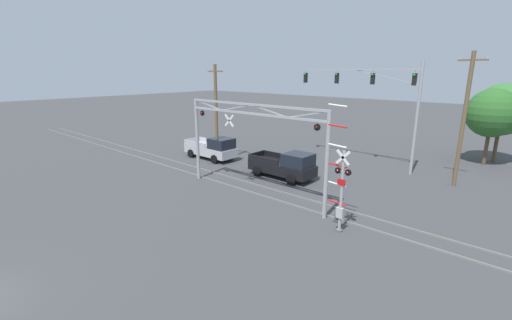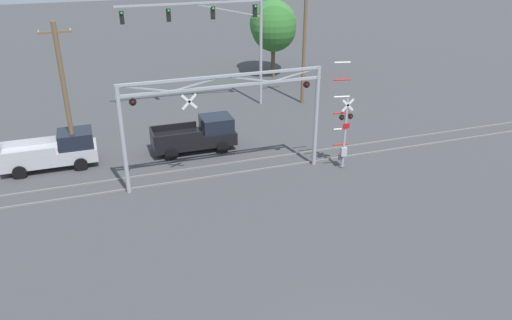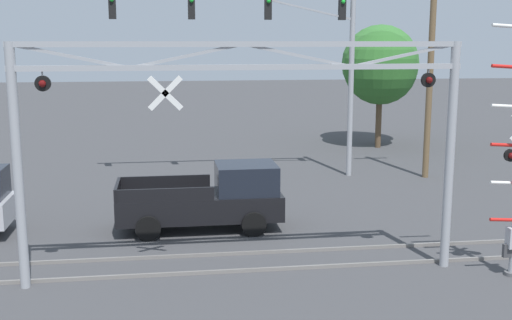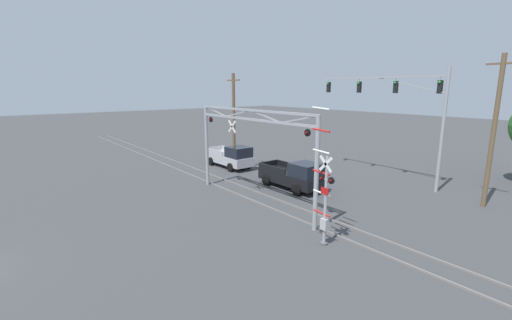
{
  "view_description": "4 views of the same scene",
  "coord_description": "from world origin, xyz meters",
  "px_view_note": "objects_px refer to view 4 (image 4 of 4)",
  "views": [
    {
      "loc": [
        14.8,
        -0.81,
        8.19
      ],
      "look_at": [
        -1.83,
        17.89,
        1.66
      ],
      "focal_mm": 24.0,
      "sensor_mm": 36.0,
      "label": 1
    },
    {
      "loc": [
        -6.84,
        -9.96,
        13.33
      ],
      "look_at": [
        1.35,
        13.99,
        1.55
      ],
      "focal_mm": 35.0,
      "sensor_mm": 36.0,
      "label": 2
    },
    {
      "loc": [
        -1.98,
        -0.78,
        6.21
      ],
      "look_at": [
        0.45,
        16.33,
        2.98
      ],
      "focal_mm": 45.0,
      "sensor_mm": 36.0,
      "label": 3
    },
    {
      "loc": [
        17.24,
        2.27,
        7.46
      ],
      "look_at": [
        0.93,
        15.09,
        3.11
      ],
      "focal_mm": 24.0,
      "sensor_mm": 36.0,
      "label": 4
    }
  ],
  "objects_px": {
    "crossing_signal_mast": "(324,199)",
    "pickup_truck_lead": "(294,176)",
    "traffic_signal_span": "(407,105)",
    "pickup_truck_following": "(231,157)",
    "crossing_gantry": "(251,140)",
    "utility_pole_right": "(494,131)",
    "utility_pole_left": "(234,121)"
  },
  "relations": [
    {
      "from": "pickup_truck_lead",
      "to": "traffic_signal_span",
      "type": "bearing_deg",
      "value": 61.43
    },
    {
      "from": "utility_pole_right",
      "to": "traffic_signal_span",
      "type": "bearing_deg",
      "value": 171.89
    },
    {
      "from": "crossing_gantry",
      "to": "traffic_signal_span",
      "type": "xyz_separation_m",
      "value": [
        3.65,
        12.23,
        2.0
      ]
    },
    {
      "from": "pickup_truck_lead",
      "to": "crossing_signal_mast",
      "type": "bearing_deg",
      "value": -35.83
    },
    {
      "from": "crossing_gantry",
      "to": "utility_pole_right",
      "type": "xyz_separation_m",
      "value": [
        9.83,
        11.35,
        0.65
      ]
    },
    {
      "from": "pickup_truck_following",
      "to": "crossing_gantry",
      "type": "bearing_deg",
      "value": -27.15
    },
    {
      "from": "utility_pole_left",
      "to": "crossing_signal_mast",
      "type": "bearing_deg",
      "value": -19.24
    },
    {
      "from": "crossing_signal_mast",
      "to": "utility_pole_right",
      "type": "height_order",
      "value": "utility_pole_right"
    },
    {
      "from": "traffic_signal_span",
      "to": "pickup_truck_following",
      "type": "relative_size",
      "value": 2.02
    },
    {
      "from": "pickup_truck_lead",
      "to": "pickup_truck_following",
      "type": "bearing_deg",
      "value": 178.19
    },
    {
      "from": "pickup_truck_lead",
      "to": "utility_pole_left",
      "type": "bearing_deg",
      "value": -179.07
    },
    {
      "from": "crossing_signal_mast",
      "to": "crossing_gantry",
      "type": "bearing_deg",
      "value": 172.26
    },
    {
      "from": "pickup_truck_lead",
      "to": "utility_pole_right",
      "type": "relative_size",
      "value": 0.57
    },
    {
      "from": "traffic_signal_span",
      "to": "pickup_truck_lead",
      "type": "distance_m",
      "value": 10.2
    },
    {
      "from": "crossing_signal_mast",
      "to": "pickup_truck_lead",
      "type": "height_order",
      "value": "crossing_signal_mast"
    },
    {
      "from": "crossing_signal_mast",
      "to": "pickup_truck_lead",
      "type": "xyz_separation_m",
      "value": [
        -7.6,
        5.49,
        -1.27
      ]
    },
    {
      "from": "crossing_signal_mast",
      "to": "utility_pole_left",
      "type": "bearing_deg",
      "value": 160.76
    },
    {
      "from": "crossing_signal_mast",
      "to": "traffic_signal_span",
      "type": "bearing_deg",
      "value": 104.47
    },
    {
      "from": "traffic_signal_span",
      "to": "pickup_truck_lead",
      "type": "xyz_separation_m",
      "value": [
        -4.19,
        -7.7,
        -5.21
      ]
    },
    {
      "from": "crossing_gantry",
      "to": "crossing_signal_mast",
      "type": "distance_m",
      "value": 7.38
    },
    {
      "from": "pickup_truck_lead",
      "to": "utility_pole_right",
      "type": "distance_m",
      "value": 13.0
    },
    {
      "from": "pickup_truck_following",
      "to": "utility_pole_right",
      "type": "height_order",
      "value": "utility_pole_right"
    },
    {
      "from": "crossing_signal_mast",
      "to": "pickup_truck_lead",
      "type": "relative_size",
      "value": 1.23
    },
    {
      "from": "crossing_gantry",
      "to": "pickup_truck_lead",
      "type": "distance_m",
      "value": 5.58
    },
    {
      "from": "crossing_gantry",
      "to": "pickup_truck_following",
      "type": "distance_m",
      "value": 11.01
    },
    {
      "from": "traffic_signal_span",
      "to": "crossing_signal_mast",
      "type": "bearing_deg",
      "value": -75.53
    },
    {
      "from": "crossing_gantry",
      "to": "pickup_truck_lead",
      "type": "bearing_deg",
      "value": 96.84
    },
    {
      "from": "crossing_gantry",
      "to": "traffic_signal_span",
      "type": "distance_m",
      "value": 12.92
    },
    {
      "from": "traffic_signal_span",
      "to": "utility_pole_left",
      "type": "bearing_deg",
      "value": -146.78
    },
    {
      "from": "pickup_truck_following",
      "to": "utility_pole_left",
      "type": "xyz_separation_m",
      "value": [
        1.07,
        -0.4,
        3.49
      ]
    },
    {
      "from": "crossing_signal_mast",
      "to": "traffic_signal_span",
      "type": "height_order",
      "value": "traffic_signal_span"
    },
    {
      "from": "crossing_gantry",
      "to": "traffic_signal_span",
      "type": "bearing_deg",
      "value": 73.38
    }
  ]
}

